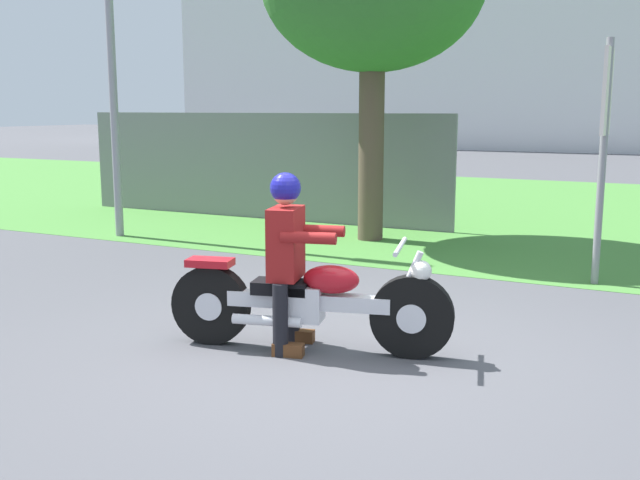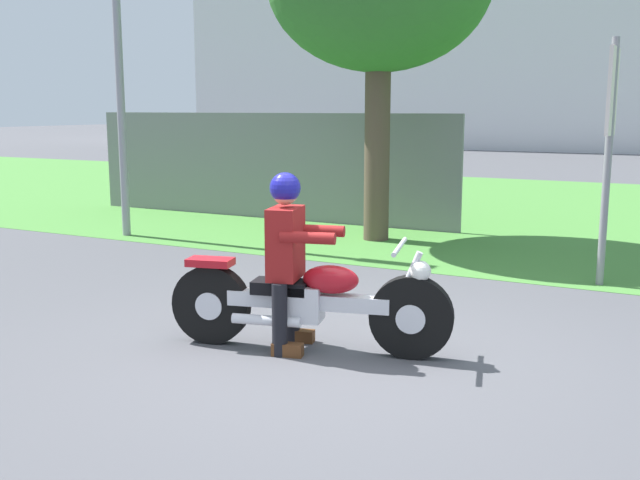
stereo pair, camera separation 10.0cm
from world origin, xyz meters
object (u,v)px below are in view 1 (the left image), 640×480
motorcycle_lead (309,302)px  rider_lead (288,247)px  sign_banner (605,123)px  streetlight_pole (116,3)px

motorcycle_lead → rider_lead: rider_lead is taller
motorcycle_lead → sign_banner: size_ratio=0.85×
motorcycle_lead → streetlight_pole: (-4.84, 3.45, 2.95)m
streetlight_pole → sign_banner: streetlight_pole is taller
rider_lead → streetlight_pole: bearing=129.2°
rider_lead → streetlight_pole: streetlight_pole is taller
rider_lead → sign_banner: sign_banner is taller
motorcycle_lead → streetlight_pole: 6.64m
motorcycle_lead → sign_banner: bearing=48.6°
streetlight_pole → sign_banner: size_ratio=2.03×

